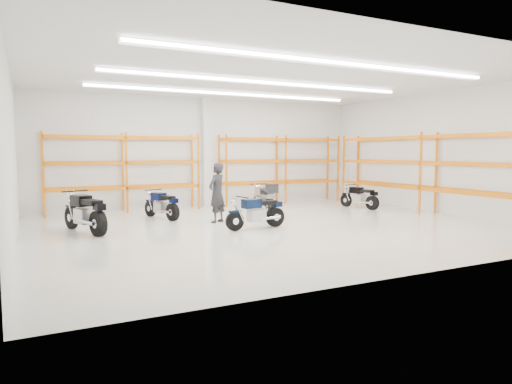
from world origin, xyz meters
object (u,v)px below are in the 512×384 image
motorcycle_back_a (86,214)px  motorcycle_back_b (162,206)px  motorcycle_main (258,213)px  standing_man (217,193)px  structural_column (206,152)px  motorcycle_back_d (361,198)px  motorcycle_back_c (265,199)px

motorcycle_back_a → motorcycle_back_b: bearing=32.4°
motorcycle_main → motorcycle_back_a: bearing=162.0°
motorcycle_back_b → standing_man: (1.37, -1.56, 0.51)m
motorcycle_main → standing_man: 1.83m
standing_man → structural_column: (1.24, 4.31, 1.28)m
motorcycle_back_d → motorcycle_back_a: bearing=-175.1°
motorcycle_back_d → standing_man: size_ratio=0.99×
structural_column → motorcycle_back_d: bearing=-33.6°
motorcycle_main → motorcycle_back_d: motorcycle_main is taller
motorcycle_back_c → standing_man: 2.41m
motorcycle_back_c → motorcycle_main: bearing=-121.5°
motorcycle_back_c → motorcycle_back_d: motorcycle_back_c is taller
motorcycle_back_b → structural_column: (2.62, 2.75, 1.79)m
motorcycle_main → motorcycle_back_b: size_ratio=1.04×
motorcycle_back_a → motorcycle_back_c: size_ratio=0.99×
motorcycle_back_a → motorcycle_back_c: bearing=9.1°
motorcycle_main → motorcycle_back_d: (5.85, 2.42, -0.02)m
motorcycle_back_c → motorcycle_back_a: bearing=-170.9°
motorcycle_back_c → motorcycle_back_b: bearing=169.3°
motorcycle_back_d → structural_column: (-5.27, 3.51, 1.81)m
motorcycle_back_a → structural_column: (5.25, 4.42, 1.71)m
motorcycle_main → motorcycle_back_c: bearing=58.5°
motorcycle_back_d → standing_man: 6.59m
motorcycle_back_d → structural_column: bearing=146.4°
motorcycle_back_b → motorcycle_back_c: bearing=-10.7°
motorcycle_back_a → motorcycle_back_c: motorcycle_back_c is taller
motorcycle_back_a → structural_column: bearing=40.0°
motorcycle_back_a → motorcycle_back_d: bearing=4.9°
motorcycle_main → standing_man: bearing=112.4°
standing_man → structural_column: structural_column is taller
standing_man → motorcycle_back_c: bearing=167.7°
motorcycle_back_b → motorcycle_back_d: size_ratio=1.01×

